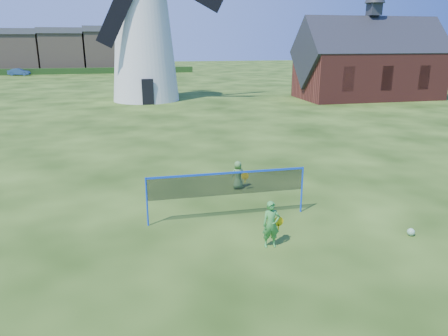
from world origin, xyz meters
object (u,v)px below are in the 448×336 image
at_px(car_right, 19,72).
at_px(player_boy, 238,175).
at_px(badminton_net, 227,185).
at_px(player_girl, 271,224).
at_px(play_ball, 411,232).
at_px(chapel, 369,64).
at_px(windmill, 143,29).

bearing_deg(car_right, player_boy, -153.33).
bearing_deg(badminton_net, player_girl, -71.16).
xyz_separation_m(badminton_net, player_girl, (0.73, -2.13, -0.48)).
bearing_deg(car_right, play_ball, -151.71).
height_order(chapel, player_girl, chapel).
height_order(player_boy, play_ball, player_boy).
relative_size(windmill, badminton_net, 3.76).
xyz_separation_m(windmill, player_girl, (1.88, -31.18, -5.84)).
height_order(windmill, car_right, windmill).
relative_size(player_boy, play_ball, 4.93).
distance_m(player_girl, play_ball, 4.25).
height_order(badminton_net, car_right, badminton_net).
xyz_separation_m(chapel, player_boy, (-19.12, -23.18, -2.75)).
bearing_deg(badminton_net, windmill, 92.27).
bearing_deg(car_right, badminton_net, -154.90).
bearing_deg(badminton_net, play_ball, -25.82).
distance_m(player_girl, player_boy, 4.83).
distance_m(chapel, player_boy, 30.17).
xyz_separation_m(chapel, car_right, (-40.42, 38.87, -2.73)).
xyz_separation_m(chapel, play_ball, (-15.23, -28.26, -3.18)).
relative_size(chapel, play_ball, 62.87).
height_order(player_girl, player_boy, player_girl).
relative_size(player_girl, car_right, 0.39).
relative_size(windmill, player_girl, 14.48).
distance_m(badminton_net, play_ball, 5.58).
xyz_separation_m(badminton_net, player_boy, (1.04, 2.69, -0.60)).
distance_m(windmill, player_boy, 27.11).
bearing_deg(badminton_net, car_right, 107.37).
bearing_deg(play_ball, chapel, 61.67).
xyz_separation_m(windmill, player_boy, (2.19, -26.36, -5.95)).
bearing_deg(windmill, badminton_net, -87.73).
bearing_deg(car_right, player_girl, -154.85).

